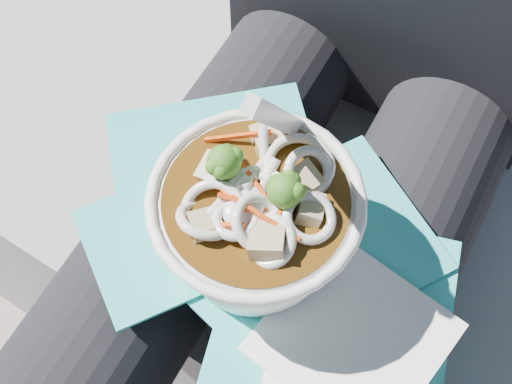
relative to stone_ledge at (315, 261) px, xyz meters
The scene contains 6 objects.
stone_ledge is the anchor object (origin of this frame).
lap 0.33m from the stone_ledge, 90.00° to the right, with size 0.33×0.48×0.14m.
person_body 0.33m from the stone_ledge, 90.00° to the right, with size 0.34×0.94×0.99m.
plastic_bag 0.41m from the stone_ledge, 86.88° to the right, with size 0.39×0.31×0.01m.
napkins 0.46m from the stone_ledge, 64.45° to the right, with size 0.16×0.19×0.01m.
udon_bowl 0.47m from the stone_ledge, 89.57° to the right, with size 0.18×0.18×0.20m.
Camera 1 is at (0.12, -0.24, 1.15)m, focal length 50.00 mm.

